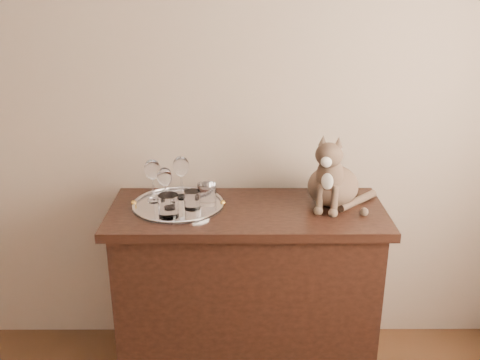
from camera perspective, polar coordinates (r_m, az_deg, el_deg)
The scene contains 10 objects.
wall_back at distance 2.54m, azimuth -13.21°, elevation 10.23°, with size 4.00×0.10×2.70m, color tan.
sideboard at distance 2.52m, azimuth 0.71°, elevation -11.98°, with size 1.20×0.50×0.85m, color black, non-canonical shape.
tray at distance 2.36m, azimuth -6.58°, elevation -2.75°, with size 0.40×0.40×0.01m, color silver.
wine_glass_a at distance 2.38m, azimuth -9.27°, elevation -0.03°, with size 0.07×0.07×0.19m, color white, non-canonical shape.
wine_glass_b at distance 2.40m, azimuth -6.27°, elevation 0.31°, with size 0.07×0.07×0.19m, color white, non-canonical shape.
wine_glass_d at distance 2.33m, azimuth -7.99°, elevation -0.72°, with size 0.07×0.07×0.17m, color silver, non-canonical shape.
tumbler_a at distance 2.30m, azimuth -5.11°, elevation -2.14°, with size 0.07×0.07×0.08m, color white.
tumbler_b at distance 2.23m, azimuth -7.64°, elevation -2.74°, with size 0.09×0.09×0.10m, color silver.
tumbler_c at distance 2.34m, azimuth -3.55°, elevation -1.51°, with size 0.08×0.08×0.09m, color white.
cat at distance 2.35m, azimuth 10.02°, elevation 1.34°, with size 0.34×0.32×0.34m, color #4B3B2D, non-canonical shape.
Camera 1 is at (0.56, -0.19, 1.78)m, focal length 40.00 mm.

